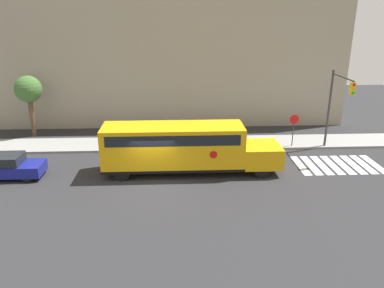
# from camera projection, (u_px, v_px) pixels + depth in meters

# --- Properties ---
(ground_plane) EXTENTS (60.00, 60.00, 0.00)m
(ground_plane) POSITION_uv_depth(u_px,v_px,m) (154.00, 181.00, 22.03)
(ground_plane) COLOR #28282B
(sidewalk_strip) EXTENTS (44.00, 3.00, 0.15)m
(sidewalk_strip) POSITION_uv_depth(u_px,v_px,m) (158.00, 144.00, 28.13)
(sidewalk_strip) COLOR gray
(sidewalk_strip) RESTS_ON ground
(building_backdrop) EXTENTS (32.00, 4.00, 11.38)m
(building_backdrop) POSITION_uv_depth(u_px,v_px,m) (159.00, 58.00, 32.40)
(building_backdrop) COLOR #9E937F
(building_backdrop) RESTS_ON ground
(crosswalk_stripes) EXTENTS (5.40, 3.20, 0.01)m
(crosswalk_stripes) POSITION_uv_depth(u_px,v_px,m) (337.00, 165.00, 24.44)
(crosswalk_stripes) COLOR white
(crosswalk_stripes) RESTS_ON ground
(school_bus) EXTENTS (10.84, 2.57, 3.00)m
(school_bus) POSITION_uv_depth(u_px,v_px,m) (182.00, 146.00, 22.81)
(school_bus) COLOR #EAA80F
(school_bus) RESTS_ON ground
(parked_car) EXTENTS (4.26, 1.71, 1.44)m
(parked_car) POSITION_uv_depth(u_px,v_px,m) (5.00, 166.00, 22.35)
(parked_car) COLOR navy
(parked_car) RESTS_ON ground
(stop_sign) EXTENTS (0.67, 0.10, 2.51)m
(stop_sign) POSITION_uv_depth(u_px,v_px,m) (294.00, 126.00, 26.99)
(stop_sign) COLOR #38383A
(stop_sign) RESTS_ON ground
(traffic_light) EXTENTS (0.28, 3.32, 5.68)m
(traffic_light) POSITION_uv_depth(u_px,v_px,m) (336.00, 101.00, 25.39)
(traffic_light) COLOR #38383A
(traffic_light) RESTS_ON ground
(tree_near_sidewalk) EXTENTS (2.07, 2.07, 4.85)m
(tree_near_sidewalk) POSITION_uv_depth(u_px,v_px,m) (28.00, 90.00, 28.97)
(tree_near_sidewalk) COLOR brown
(tree_near_sidewalk) RESTS_ON ground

